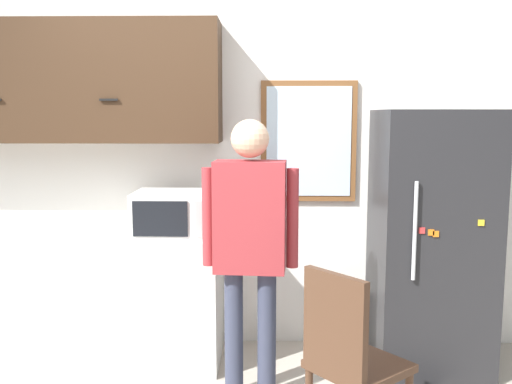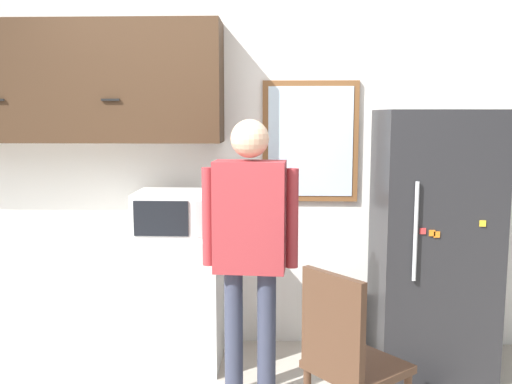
{
  "view_description": "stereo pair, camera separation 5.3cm",
  "coord_description": "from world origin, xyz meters",
  "px_view_note": "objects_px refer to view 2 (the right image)",
  "views": [
    {
      "loc": [
        0.3,
        -2.34,
        1.68
      ],
      "look_at": [
        0.23,
        0.94,
        1.23
      ],
      "focal_mm": 40.0,
      "sensor_mm": 36.0,
      "label": 1
    },
    {
      "loc": [
        0.35,
        -2.34,
        1.68
      ],
      "look_at": [
        0.23,
        0.94,
        1.23
      ],
      "focal_mm": 40.0,
      "sensor_mm": 36.0,
      "label": 2
    }
  ],
  "objects_px": {
    "microwave": "(174,213)",
    "chair": "(347,355)",
    "person": "(250,232)",
    "refrigerator": "(432,241)"
  },
  "relations": [
    {
      "from": "microwave",
      "to": "chair",
      "type": "relative_size",
      "value": 0.53
    },
    {
      "from": "microwave",
      "to": "person",
      "type": "relative_size",
      "value": 0.3
    },
    {
      "from": "person",
      "to": "chair",
      "type": "relative_size",
      "value": 1.76
    },
    {
      "from": "microwave",
      "to": "chair",
      "type": "bearing_deg",
      "value": -45.32
    },
    {
      "from": "person",
      "to": "refrigerator",
      "type": "relative_size",
      "value": 0.97
    },
    {
      "from": "person",
      "to": "chair",
      "type": "distance_m",
      "value": 0.9
    },
    {
      "from": "person",
      "to": "microwave",
      "type": "bearing_deg",
      "value": 142.19
    },
    {
      "from": "chair",
      "to": "person",
      "type": "bearing_deg",
      "value": 0.81
    },
    {
      "from": "microwave",
      "to": "refrigerator",
      "type": "distance_m",
      "value": 1.71
    },
    {
      "from": "refrigerator",
      "to": "chair",
      "type": "xyz_separation_m",
      "value": [
        -0.67,
        -1.05,
        -0.34
      ]
    }
  ]
}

